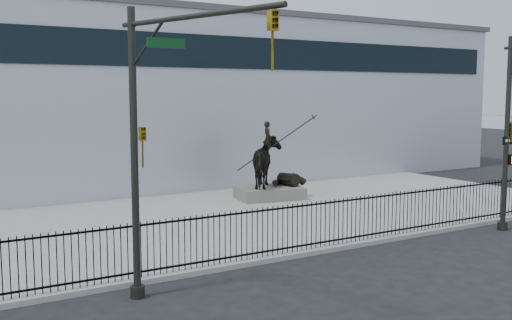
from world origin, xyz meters
TOP-DOWN VIEW (x-y plane):
  - ground at (0.00, 0.00)m, footprint 120.00×120.00m
  - plaza at (0.00, 7.00)m, footprint 30.00×12.00m
  - building at (0.00, 20.00)m, footprint 44.00×14.00m
  - picket_fence at (0.00, 1.25)m, footprint 22.10×0.10m
  - statue_plinth at (2.75, 9.43)m, footprint 3.26×2.55m
  - equestrian_statue at (2.81, 9.42)m, footprint 3.68×2.66m
  - traffic_signal_left at (-6.75, -0.62)m, footprint 1.52×4.84m

SIDE VIEW (x-z plane):
  - ground at x=0.00m, z-range 0.00..0.00m
  - plaza at x=0.00m, z-range 0.00..0.15m
  - statue_plinth at x=2.75m, z-range 0.15..0.70m
  - picket_fence at x=0.00m, z-range 0.15..1.65m
  - equestrian_statue at x=2.81m, z-range 0.26..3.43m
  - traffic_signal_left at x=-6.75m, z-range 0.53..7.53m
  - building at x=0.00m, z-range 0.00..9.00m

